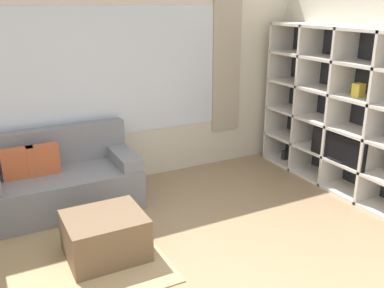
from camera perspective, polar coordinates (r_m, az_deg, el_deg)
name	(u,v)px	position (r m, az deg, el deg)	size (l,w,h in m)	color
wall_back	(113,80)	(5.49, -10.53, 8.39)	(6.53, 0.11, 2.70)	beige
wall_right	(361,82)	(5.73, 21.62, 7.74)	(0.07, 4.12, 2.70)	beige
area_rug	(33,257)	(4.44, -20.50, -13.95)	(2.25, 1.99, 0.01)	tan
shelving_unit	(341,110)	(5.68, 19.24, 4.26)	(0.43, 2.42, 2.01)	#232328
couch_main	(59,182)	(5.16, -17.28, -4.82)	(1.73, 0.86, 0.89)	gray
ottoman	(105,236)	(4.17, -11.49, -11.93)	(0.72, 0.62, 0.43)	brown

